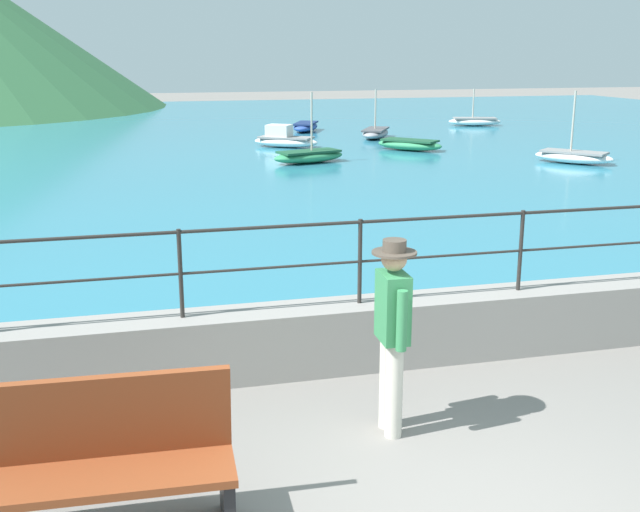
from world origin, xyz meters
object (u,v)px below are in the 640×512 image
Objects in this scene: boat_2 at (285,139)px; boat_3 at (475,121)px; bench_main at (110,457)px; boat_0 at (309,156)px; boat_4 at (574,156)px; boat_6 at (410,144)px; boat_1 at (306,126)px; person_walking at (392,327)px; boat_5 at (375,133)px.

boat_3 is at bearing 29.83° from boat_2.
bench_main is at bearing -104.84° from boat_2.
boat_0 is 7.81m from boat_4.
boat_0 is at bearing -152.64° from boat_6.
boat_4 is at bearing 49.19° from bench_main.
person_walking is at bearing -101.54° from boat_1.
boat_0 reaches higher than person_walking.
person_walking is 17.80m from boat_4.
boat_5 is (3.92, 1.92, -0.07)m from boat_2.
boat_2 is 0.99× the size of boat_5.
boat_5 is (4.00, 5.84, -0.00)m from boat_0.
boat_0 is 9.23m from boat_1.
boat_6 is (-3.60, 4.08, -0.01)m from boat_4.
boat_4 is (7.54, -2.04, 0.00)m from boat_0.
boat_2 is 4.30m from boat_6.
bench_main is at bearing -159.33° from person_walking.
boat_4 is 1.02× the size of boat_6.
boat_0 is at bearing 164.86° from boat_4.
person_walking reaches higher than bench_main.
boat_4 reaches higher than bench_main.
person_walking reaches higher than boat_1.
boat_1 is 7.23m from boat_6.
boat_5 reaches higher than boat_6.
boat_3 is at bearing 78.80° from boat_4.
boat_2 is at bearing -110.83° from boat_1.
boat_4 is (10.69, 14.22, -0.71)m from person_walking.
boat_0 reaches higher than boat_6.
boat_3 is (15.34, 26.67, -0.30)m from bench_main.
person_walking is (2.36, 0.89, 0.42)m from bench_main.
person_walking reaches higher than boat_3.
boat_3 is (12.98, 25.78, -0.72)m from person_walking.
bench_main is 0.74× the size of boat_4.
boat_4 is (13.05, 15.11, -0.30)m from bench_main.
boat_4 reaches higher than boat_5.
bench_main is at bearing -119.90° from boat_3.
boat_1 is (5.16, 25.26, -0.72)m from person_walking.
boat_3 is 6.89m from boat_5.
boat_5 is at bearing 89.12° from boat_6.
boat_4 reaches higher than boat_0.
person_walking is 0.76× the size of boat_6.
boat_6 is at bearing 27.36° from boat_0.
boat_4 reaches higher than boat_2.
boat_4 is (-2.29, -11.56, 0.00)m from boat_3.
person_walking is at bearing -99.08° from boat_2.
boat_2 is 11.24m from boat_3.
boat_5 is (9.51, 22.99, -0.30)m from bench_main.
bench_main is 0.70× the size of boat_0.
boat_2 is (3.22, 20.18, -0.65)m from person_walking.
bench_main is 18.01m from boat_0.
person_walking is at bearing -116.72° from boat_3.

